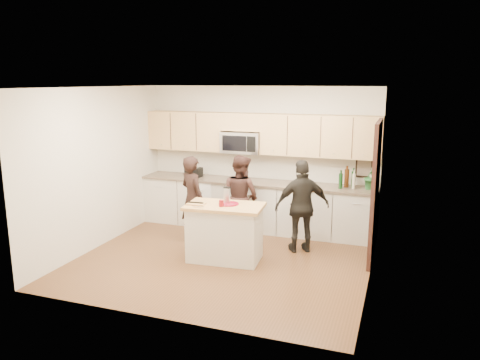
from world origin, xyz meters
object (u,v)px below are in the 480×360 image
(toaster, at_px, (194,172))
(woman_right, at_px, (302,206))
(woman_left, at_px, (192,199))
(island, at_px, (225,232))
(woman_center, at_px, (241,197))

(toaster, xyz_separation_m, woman_right, (2.36, -0.87, -0.26))
(toaster, xyz_separation_m, woman_left, (0.41, -0.95, -0.27))
(toaster, bearing_deg, island, -51.83)
(woman_left, bearing_deg, island, 172.42)
(toaster, height_order, woman_left, woman_left)
(island, bearing_deg, woman_left, 137.25)
(island, height_order, woman_left, woman_left)
(woman_left, height_order, woman_center, woman_left)
(island, relative_size, woman_center, 0.83)
(island, bearing_deg, woman_right, 31.07)
(island, bearing_deg, toaster, 123.53)
(toaster, relative_size, woman_center, 0.21)
(island, height_order, woman_right, woman_right)
(woman_left, relative_size, woman_center, 1.00)
(island, distance_m, toaster, 2.16)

